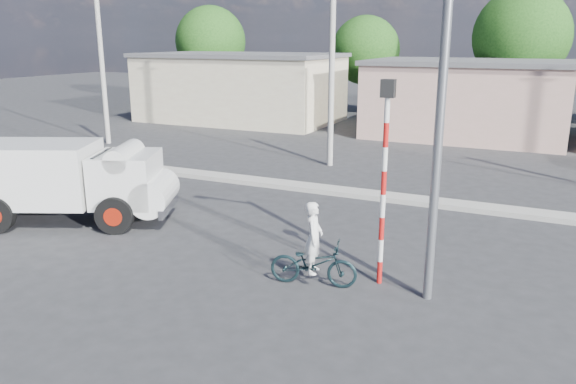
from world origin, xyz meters
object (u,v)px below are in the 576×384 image
at_px(bicycle, 313,263).
at_px(traffic_pole, 384,167).
at_px(truck, 73,179).
at_px(cyclist, 314,251).
at_px(streetlight, 436,48).

bearing_deg(bicycle, traffic_pole, -72.49).
distance_m(truck, bicycle, 7.98).
bearing_deg(truck, bicycle, -31.86).
height_order(cyclist, streetlight, streetlight).
bearing_deg(cyclist, bicycle, -101.73).
distance_m(cyclist, streetlight, 4.74).
distance_m(truck, cyclist, 7.95).
bearing_deg(bicycle, cyclist, 78.27).
xyz_separation_m(truck, streetlight, (10.06, -0.66, 3.69)).
distance_m(truck, streetlight, 10.74).
bearing_deg(streetlight, cyclist, -169.55).
bearing_deg(bicycle, streetlight, -91.28).
bearing_deg(truck, streetlight, -27.89).
xyz_separation_m(bicycle, traffic_pole, (1.26, 0.71, 2.10)).
relative_size(cyclist, streetlight, 0.17).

